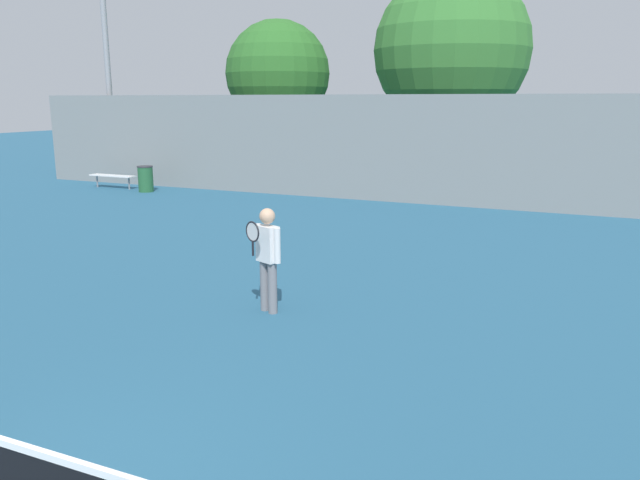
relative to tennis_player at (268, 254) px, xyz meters
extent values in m
cylinder|color=slate|center=(-0.09, 0.05, -0.52)|extent=(0.14, 0.14, 0.80)
cylinder|color=slate|center=(0.09, -0.03, -0.52)|extent=(0.14, 0.14, 0.80)
cube|color=white|center=(0.00, 0.01, 0.15)|extent=(0.40, 0.32, 0.55)
cylinder|color=white|center=(-0.20, 0.10, 0.16)|extent=(0.10, 0.10, 0.53)
cylinder|color=white|center=(0.21, -0.08, 0.16)|extent=(0.10, 0.10, 0.53)
sphere|color=#DBAD89|center=(0.00, 0.01, 0.57)|extent=(0.24, 0.24, 0.24)
cylinder|color=black|center=(-0.11, -0.25, 0.12)|extent=(0.03, 0.03, 0.22)
torus|color=black|center=(-0.11, -0.25, 0.38)|extent=(0.30, 0.15, 0.31)
cylinder|color=silver|center=(-0.11, -0.25, 0.38)|extent=(0.25, 0.11, 0.27)
cube|color=white|center=(-11.84, 9.71, -0.46)|extent=(1.88, 0.40, 0.04)
cylinder|color=gray|center=(-12.60, 9.71, -0.70)|extent=(0.06, 0.06, 0.45)
cylinder|color=gray|center=(-11.09, 9.71, -0.70)|extent=(0.06, 0.06, 0.45)
cylinder|color=#939399|center=(-13.22, 11.38, 3.59)|extent=(0.22, 0.22, 9.02)
cylinder|color=#235B33|center=(-10.17, 9.53, -0.49)|extent=(0.52, 0.52, 0.87)
cylinder|color=#333338|center=(-10.17, 9.53, -0.03)|extent=(0.55, 0.55, 0.04)
cube|color=gray|center=(0.66, 10.93, 0.76)|extent=(33.15, 0.06, 3.36)
cylinder|color=brown|center=(-1.23, 17.33, 0.40)|extent=(0.37, 0.37, 2.65)
sphere|color=#387A33|center=(-1.23, 17.33, 4.18)|extent=(6.11, 6.11, 6.11)
cylinder|color=brown|center=(-8.00, 15.55, 0.34)|extent=(0.35, 0.35, 2.54)
sphere|color=#2D6B28|center=(-8.00, 15.55, 3.34)|extent=(4.31, 4.31, 4.31)
camera|label=1|loc=(4.46, -8.02, 2.28)|focal=35.00mm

